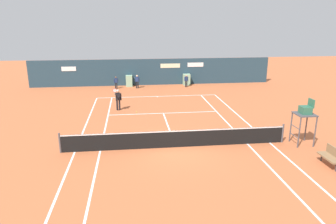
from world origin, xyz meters
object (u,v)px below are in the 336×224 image
player_on_baseline (118,98)px  ball_kid_right_post (186,80)px  ball_kid_centre_post (116,82)px  tennis_ball_by_sideline (137,112)px  player_bench (332,156)px  umpire_chair (305,114)px  ball_kid_left_post (137,81)px

player_on_baseline → ball_kid_right_post: bearing=-134.0°
ball_kid_centre_post → tennis_ball_by_sideline: size_ratio=18.13×
ball_kid_centre_post → player_on_baseline: bearing=83.7°
tennis_ball_by_sideline → player_bench: bearing=-48.2°
umpire_chair → ball_kid_centre_post: bearing=34.2°
umpire_chair → tennis_ball_by_sideline: (-8.89, 7.18, -1.71)m
player_on_baseline → ball_kid_right_post: (6.60, 7.80, -0.23)m
ball_kid_left_post → ball_kid_centre_post: bearing=4.4°
ball_kid_right_post → ball_kid_centre_post: (-7.06, 0.00, -0.01)m
umpire_chair → tennis_ball_by_sideline: bearing=51.1°
player_on_baseline → ball_kid_left_post: bearing=-105.6°
ball_kid_left_post → ball_kid_centre_post: ball_kid_left_post is taller
ball_kid_left_post → tennis_ball_by_sideline: (-0.27, -8.60, -0.74)m
umpire_chair → ball_kid_right_post: umpire_chair is taller
umpire_chair → player_bench: 2.95m
umpire_chair → player_bench: size_ratio=1.99×
ball_kid_left_post → tennis_ball_by_sideline: size_ratio=19.73×
player_bench → tennis_ball_by_sideline: size_ratio=18.86×
player_on_baseline → ball_kid_left_post: player_on_baseline is taller
player_bench → tennis_ball_by_sideline: (-8.83, 9.86, -0.47)m
player_bench → ball_kid_left_post: size_ratio=0.96×
ball_kid_right_post → ball_kid_centre_post: size_ratio=1.02×
umpire_chair → player_bench: (-0.06, -2.68, -1.23)m
player_bench → ball_kid_right_post: size_ratio=1.02×
player_on_baseline → umpire_chair: bearing=138.3°
ball_kid_centre_post → umpire_chair: bearing=114.5°
ball_kid_right_post → player_bench: bearing=90.9°
umpire_chair → player_on_baseline: bearing=52.1°
umpire_chair → player_on_baseline: umpire_chair is taller
player_bench → ball_kid_right_post: 18.81m
ball_kid_left_post → ball_kid_centre_post: (-2.09, -0.00, -0.06)m
umpire_chair → ball_kid_left_post: umpire_chair is taller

